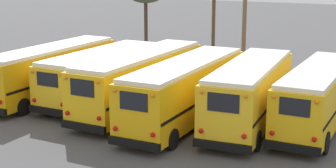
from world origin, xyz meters
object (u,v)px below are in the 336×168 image
school_bus_3 (186,89)px  school_bus_4 (250,92)px  school_bus_0 (52,70)px  school_bus_2 (141,79)px  school_bus_5 (318,95)px  utility_pole (244,23)px  school_bus_1 (101,74)px

school_bus_3 → school_bus_4: school_bus_4 is taller
school_bus_0 → school_bus_2: school_bus_2 is taller
school_bus_4 → school_bus_5: 3.32m
school_bus_3 → utility_pole: (-0.56, 11.31, 2.16)m
school_bus_3 → school_bus_4: (3.12, 0.86, 0.01)m
school_bus_2 → school_bus_4: bearing=-0.8°
school_bus_4 → school_bus_2: bearing=179.2°
school_bus_1 → school_bus_3: bearing=-15.3°
school_bus_5 → utility_pole: size_ratio=1.33×
school_bus_1 → school_bus_2: bearing=-13.8°
school_bus_4 → school_bus_5: bearing=19.9°
school_bus_1 → utility_pole: size_ratio=1.29×
school_bus_0 → school_bus_3: bearing=-6.5°
school_bus_2 → school_bus_5: school_bus_2 is taller
school_bus_1 → utility_pole: (5.67, 9.61, 2.26)m
school_bus_1 → school_bus_4: 9.39m
school_bus_3 → utility_pole: utility_pole is taller
school_bus_2 → school_bus_4: 6.24m
school_bus_4 → utility_pole: (-3.68, 10.45, 2.16)m
school_bus_1 → school_bus_5: size_ratio=0.97×
school_bus_2 → utility_pole: (2.56, 10.37, 2.13)m
school_bus_1 → school_bus_5: school_bus_5 is taller
school_bus_3 → school_bus_0: bearing=173.5°
school_bus_4 → utility_pole: size_ratio=1.31×
school_bus_3 → school_bus_5: (6.24, 1.99, -0.06)m
school_bus_5 → utility_pole: utility_pole is taller
school_bus_2 → utility_pole: 10.89m
school_bus_5 → utility_pole: 11.75m
school_bus_3 → school_bus_4: size_ratio=1.09×
school_bus_3 → utility_pole: size_ratio=1.44×
school_bus_2 → school_bus_4: school_bus_2 is taller
school_bus_0 → school_bus_4: 12.47m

